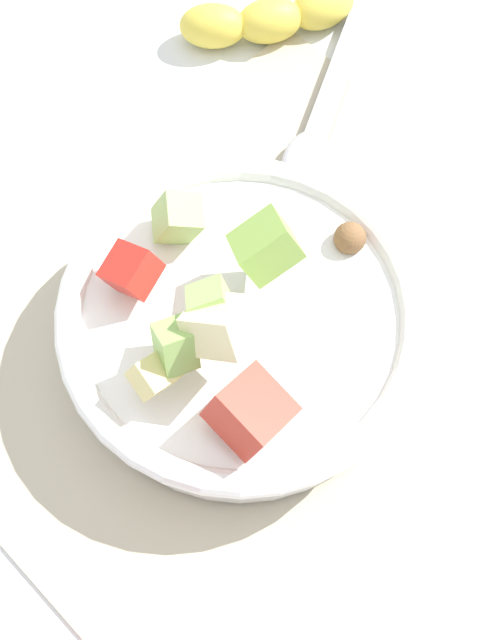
{
  "coord_description": "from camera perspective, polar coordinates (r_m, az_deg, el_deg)",
  "views": [
    {
      "loc": [
        0.18,
        0.17,
        0.57
      ],
      "look_at": [
        0.01,
        -0.0,
        0.04
      ],
      "focal_mm": 49.56,
      "sensor_mm": 36.0,
      "label": 1
    }
  ],
  "objects": [
    {
      "name": "salad_bowl",
      "position": [
        0.58,
        -0.05,
        -0.26
      ],
      "size": [
        0.24,
        0.24,
        0.12
      ],
      "color": "white",
      "rests_on": "placemat"
    },
    {
      "name": "serving_spoon",
      "position": [
        0.71,
        5.37,
        13.0
      ],
      "size": [
        0.21,
        0.12,
        0.01
      ],
      "color": "#B7B7BC",
      "rests_on": "placemat"
    },
    {
      "name": "placemat",
      "position": [
        0.62,
        0.94,
        -0.86
      ],
      "size": [
        0.44,
        0.35,
        0.01
      ],
      "primitive_type": "cube",
      "color": "#BCB299",
      "rests_on": "ground_plane"
    },
    {
      "name": "ground_plane",
      "position": [
        0.62,
        0.93,
        -0.97
      ],
      "size": [
        2.4,
        2.4,
        0.0
      ],
      "primitive_type": "plane",
      "color": "silver"
    },
    {
      "name": "banana_whole",
      "position": [
        0.76,
        1.86,
        18.94
      ],
      "size": [
        0.14,
        0.11,
        0.04
      ],
      "color": "yellow",
      "rests_on": "ground_plane"
    }
  ]
}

